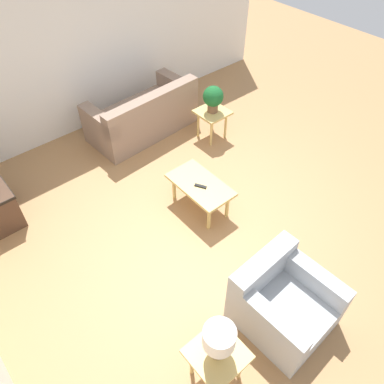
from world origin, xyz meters
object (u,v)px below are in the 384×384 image
Objects in this scene: sofa at (144,116)px; table_lamp at (219,339)px; side_table_lamp at (217,357)px; potted_plant at (213,97)px; side_table_plant at (212,116)px; armchair at (282,302)px; coffee_table at (200,187)px.

table_lamp is (-3.71, 1.79, 0.48)m from sofa.
potted_plant is (2.87, -2.57, 0.34)m from side_table_lamp.
side_table_lamp is (-2.87, 2.57, 0.00)m from side_table_plant.
side_table_lamp is at bearing 60.90° from sofa.
side_table_lamp is 1.17× the size of table_lamp.
coffee_table is at bearing 74.48° from armchair.
armchair is 3.33m from potted_plant.
coffee_table is 1.79× the size of side_table_lamp.
table_lamp is at bearing 138.13° from side_table_plant.
potted_plant is at bearing -63.43° from side_table_plant.
side_table_plant is 1.00× the size of side_table_lamp.
side_table_plant is at bearing 116.57° from potted_plant.
coffee_table is at bearing 131.93° from side_table_plant.
coffee_table is 1.63m from side_table_plant.
armchair is 2.16× the size of table_lamp.
sofa is at bearing 42.49° from potted_plant.
sofa reaches higher than armchair.
table_lamp is (-0.00, 0.93, 0.49)m from armchair.
side_table_plant is at bearing 129.16° from sofa.
side_table_plant is (2.86, -1.64, 0.11)m from armchair.
sofa is at bearing 74.89° from armchair.
armchair is 1.05m from table_lamp.
potted_plant is at bearing -41.87° from table_lamp.
table_lamp reaches higher than side_table_plant.
coffee_table is 2.08× the size of potted_plant.
sofa is at bearing -25.77° from side_table_lamp.
armchair reaches higher than side_table_lamp.
table_lamp is at bearing 178.07° from armchair.
armchair is 2.14× the size of potted_plant.
side_table_lamp is (-1.78, 1.36, 0.04)m from coffee_table.
side_table_lamp is at bearing -45.00° from table_lamp.
potted_plant is (-0.85, -0.78, 0.44)m from sofa.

